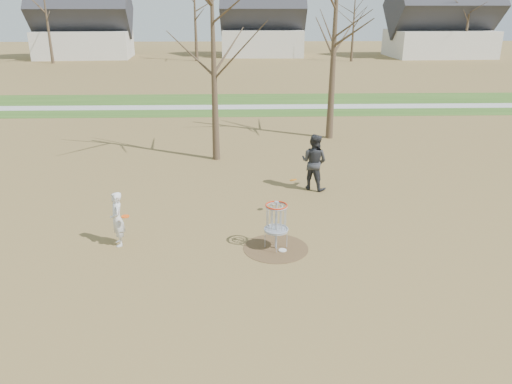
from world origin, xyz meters
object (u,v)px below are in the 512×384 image
at_px(player_standing, 117,219).
at_px(player_throwing, 314,162).
at_px(disc_golf_basket, 276,218).
at_px(disc_grounded, 283,250).

bearing_deg(player_standing, player_throwing, 106.88).
distance_m(player_throwing, disc_golf_basket, 4.99).
bearing_deg(disc_golf_basket, disc_grounded, -41.38).
distance_m(player_throwing, disc_grounded, 5.18).
bearing_deg(player_throwing, disc_golf_basket, 104.31).
relative_size(player_throwing, disc_golf_basket, 1.51).
height_order(player_throwing, disc_grounded, player_throwing).
xyz_separation_m(player_standing, player_throwing, (6.03, 4.33, 0.24)).
xyz_separation_m(player_throwing, disc_golf_basket, (-1.68, -4.70, -0.10)).
bearing_deg(disc_golf_basket, player_standing, 175.13).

